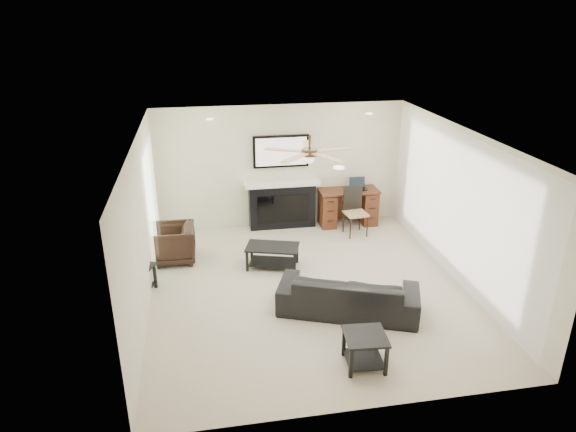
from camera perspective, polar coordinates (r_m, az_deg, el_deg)
name	(u,v)px	position (r m, az deg, el deg)	size (l,w,h in m)	color
room_shell	(321,188)	(7.82, 3.72, 3.10)	(5.50, 5.54, 2.52)	beige
sofa	(348,293)	(7.73, 6.72, -8.55)	(2.06, 0.80, 0.60)	black
armchair	(174,243)	(9.36, -12.60, -2.99)	(0.72, 0.74, 0.67)	black
coffee_table	(273,256)	(8.98, -1.72, -4.52)	(0.90, 0.50, 0.40)	black
end_table_near	(365,350)	(6.75, 8.50, -14.53)	(0.52, 0.52, 0.45)	black
end_table_left	(137,280)	(8.53, -16.45, -6.86)	(0.50, 0.50, 0.45)	black
fireplace_unit	(282,183)	(10.34, -0.66, 3.68)	(1.52, 0.34, 1.91)	black
desk	(348,207)	(10.75, 6.66, 1.00)	(1.22, 0.56, 0.76)	#381B0E
desk_chair	(356,212)	(10.22, 7.55, 0.46)	(0.42, 0.44, 0.97)	black
laptop	(359,184)	(10.62, 7.85, 3.52)	(0.33, 0.24, 0.23)	black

